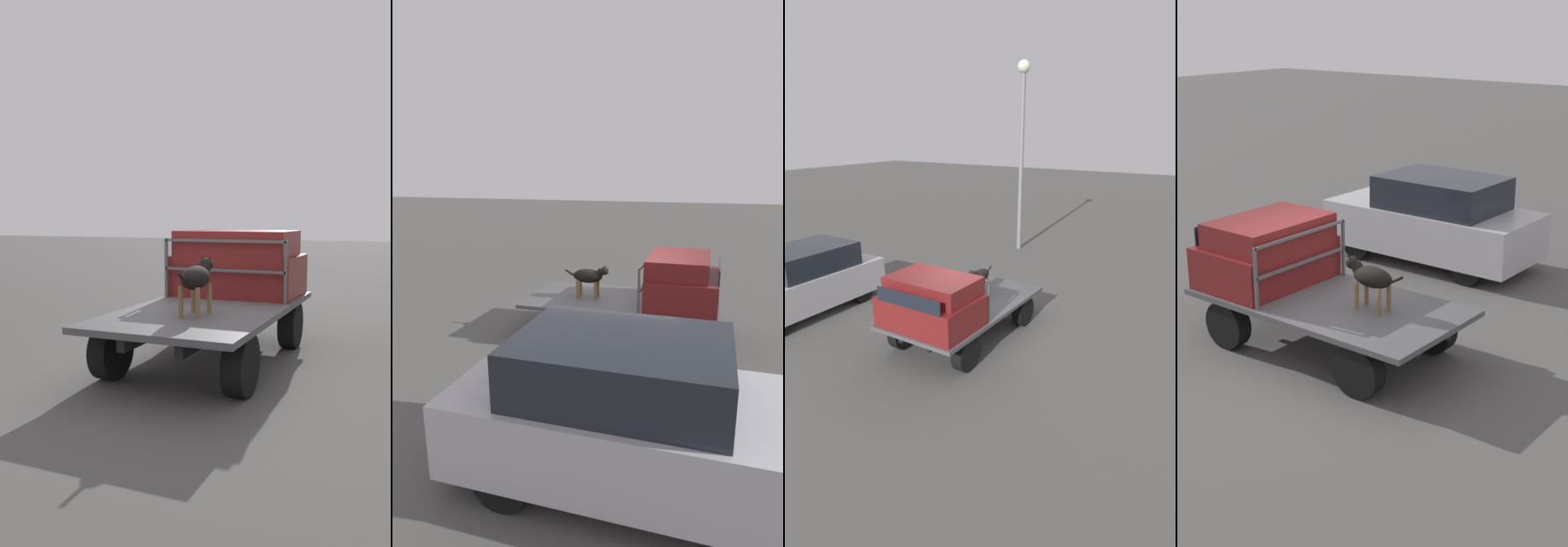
# 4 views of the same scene
# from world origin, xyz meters

# --- Properties ---
(ground_plane) EXTENTS (80.00, 80.00, 0.00)m
(ground_plane) POSITION_xyz_m (0.00, 0.00, 0.00)
(ground_plane) COLOR #514F4C
(flatbed_truck) EXTENTS (3.92, 1.99, 0.77)m
(flatbed_truck) POSITION_xyz_m (0.00, 0.00, 0.57)
(flatbed_truck) COLOR black
(flatbed_truck) RESTS_ON ground
(truck_cab) EXTENTS (1.34, 1.87, 1.01)m
(truck_cab) POSITION_xyz_m (1.21, 0.00, 1.25)
(truck_cab) COLOR maroon
(truck_cab) RESTS_ON flatbed_truck
(truck_headboard) EXTENTS (0.04, 1.87, 0.89)m
(truck_headboard) POSITION_xyz_m (0.50, 0.00, 1.36)
(truck_headboard) COLOR #4C4C4F
(truck_headboard) RESTS_ON flatbed_truck
(dog) EXTENTS (0.99, 0.29, 0.73)m
(dog) POSITION_xyz_m (-0.68, -0.08, 1.24)
(dog) COLOR brown
(dog) RESTS_ON flatbed_truck
(parked_sedan) EXTENTS (4.05, 1.77, 1.71)m
(parked_sedan) POSITION_xyz_m (1.07, -4.32, 0.85)
(parked_sedan) COLOR black
(parked_sedan) RESTS_ON ground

